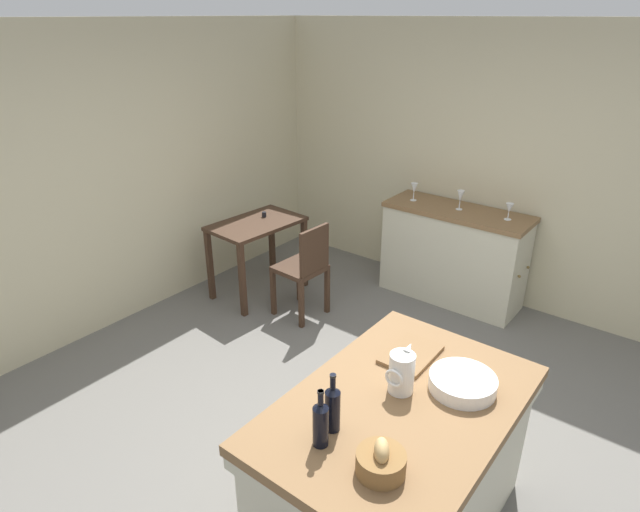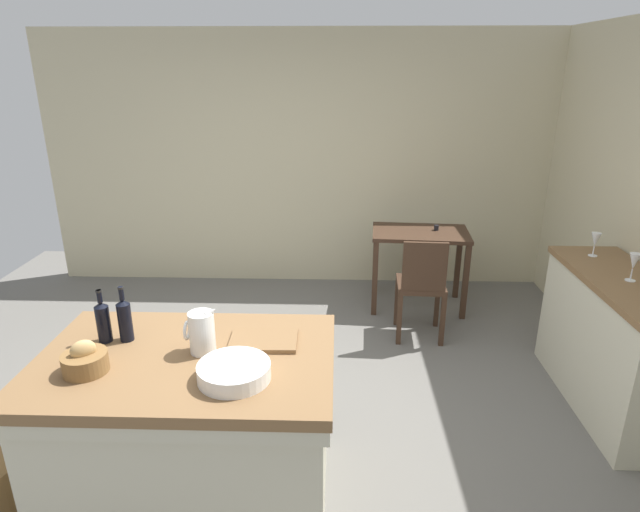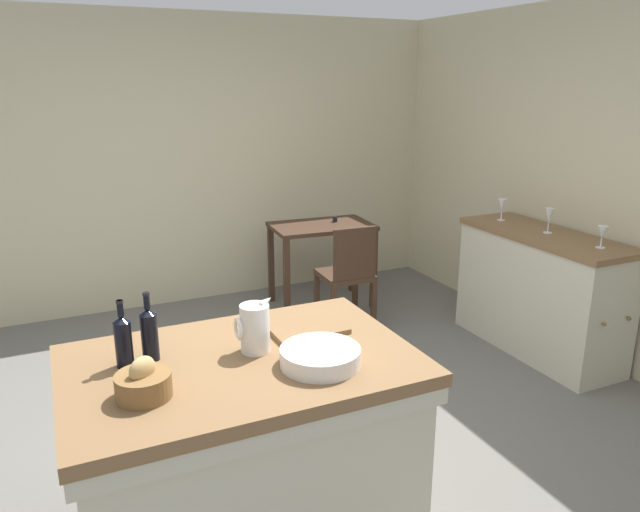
% 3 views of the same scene
% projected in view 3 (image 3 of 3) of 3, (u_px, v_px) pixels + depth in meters
% --- Properties ---
extents(ground_plane, '(6.76, 6.76, 0.00)m').
position_uv_depth(ground_plane, '(279.00, 439.00, 3.51)').
color(ground_plane, '#66635E').
extents(wall_back, '(5.32, 0.12, 2.60)m').
position_uv_depth(wall_back, '(173.00, 163.00, 5.40)').
color(wall_back, beige).
rests_on(wall_back, ground).
extents(wall_right, '(0.12, 5.20, 2.60)m').
position_uv_depth(wall_right, '(622.00, 188.00, 4.18)').
color(wall_right, beige).
rests_on(wall_right, ground).
extents(island_table, '(1.49, 0.98, 0.87)m').
position_uv_depth(island_table, '(244.00, 440.00, 2.69)').
color(island_table, brown).
rests_on(island_table, ground).
extents(side_cabinet, '(0.52, 1.39, 0.94)m').
position_uv_depth(side_cabinet, '(540.00, 292.00, 4.56)').
color(side_cabinet, brown).
rests_on(side_cabinet, ground).
extents(writing_desk, '(0.94, 0.62, 0.82)m').
position_uv_depth(writing_desk, '(322.00, 238.00, 5.45)').
color(writing_desk, '#3D281C').
rests_on(writing_desk, ground).
extents(wooden_chair, '(0.42, 0.42, 0.92)m').
position_uv_depth(wooden_chair, '(348.00, 274.00, 4.88)').
color(wooden_chair, '#3D281C').
rests_on(wooden_chair, ground).
extents(pitcher, '(0.17, 0.13, 0.26)m').
position_uv_depth(pitcher, '(255.00, 328.00, 2.62)').
color(pitcher, white).
rests_on(pitcher, island_table).
extents(wash_bowl, '(0.34, 0.34, 0.08)m').
position_uv_depth(wash_bowl, '(320.00, 357.00, 2.51)').
color(wash_bowl, white).
rests_on(wash_bowl, island_table).
extents(bread_basket, '(0.21, 0.21, 0.17)m').
position_uv_depth(bread_basket, '(143.00, 383.00, 2.25)').
color(bread_basket, brown).
rests_on(bread_basket, island_table).
extents(cutting_board, '(0.36, 0.25, 0.02)m').
position_uv_depth(cutting_board, '(307.00, 329.00, 2.86)').
color(cutting_board, brown).
rests_on(cutting_board, island_table).
extents(wine_bottle_dark, '(0.07, 0.07, 0.31)m').
position_uv_depth(wine_bottle_dark, '(149.00, 333.00, 2.53)').
color(wine_bottle_dark, black).
rests_on(wine_bottle_dark, island_table).
extents(wine_bottle_amber, '(0.07, 0.07, 0.29)m').
position_uv_depth(wine_bottle_amber, '(123.00, 340.00, 2.48)').
color(wine_bottle_amber, black).
rests_on(wine_bottle_amber, island_table).
extents(wine_glass_far_left, '(0.07, 0.07, 0.15)m').
position_uv_depth(wine_glass_far_left, '(602.00, 233.00, 4.00)').
color(wine_glass_far_left, white).
rests_on(wine_glass_far_left, side_cabinet).
extents(wine_glass_left, '(0.07, 0.07, 0.19)m').
position_uv_depth(wine_glass_left, '(549.00, 216.00, 4.39)').
color(wine_glass_left, white).
rests_on(wine_glass_left, side_cabinet).
extents(wine_glass_middle, '(0.07, 0.07, 0.17)m').
position_uv_depth(wine_glass_middle, '(502.00, 206.00, 4.79)').
color(wine_glass_middle, white).
rests_on(wine_glass_middle, side_cabinet).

